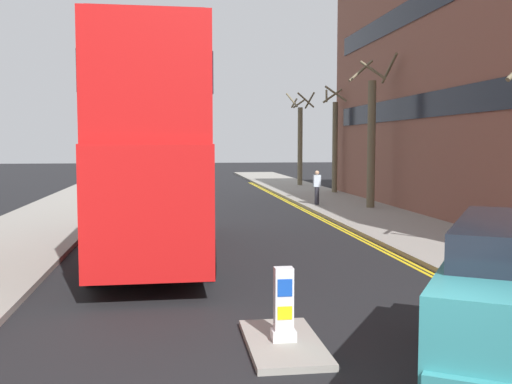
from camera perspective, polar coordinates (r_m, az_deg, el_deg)
sidewalk_right at (r=22.01m, az=13.83°, el=-3.27°), size 4.00×80.00×0.14m
sidewalk_left at (r=21.03m, az=-21.30°, el=-3.82°), size 4.00×80.00×0.14m
kerb_line_outer at (r=19.45m, az=10.25°, el=-4.44°), size 0.10×56.00×0.01m
kerb_line_inner at (r=19.40m, az=9.80°, el=-4.46°), size 0.10×56.00×0.01m
traffic_island at (r=9.30m, az=2.63°, el=-14.19°), size 1.10×2.20×0.10m
keep_left_bollard at (r=9.13m, az=2.64°, el=-10.88°), size 0.36×0.28×1.11m
double_decker_bus_away at (r=16.55m, az=-9.80°, el=4.51°), size 2.89×10.83×5.64m
pedestrian_far at (r=28.65m, az=5.82°, el=0.49°), size 0.34×0.22×1.62m
street_tree_near at (r=41.96m, az=4.22°, el=4.96°), size 1.87×1.82×6.43m
street_tree_far at (r=27.68m, az=10.94°, el=5.07°), size 1.91×1.83×6.87m
street_tree_distant at (r=36.00m, az=7.54°, el=4.92°), size 1.71×1.56×6.42m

